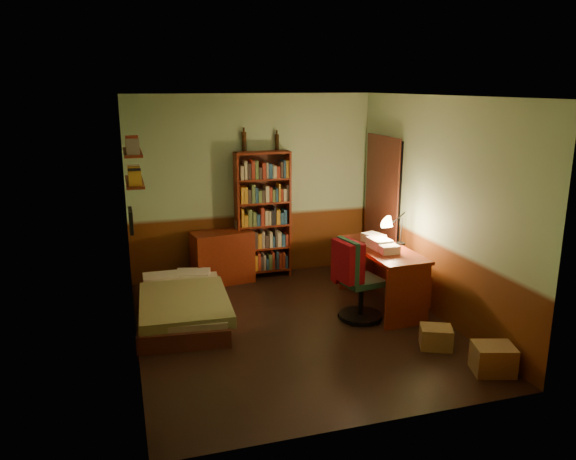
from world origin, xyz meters
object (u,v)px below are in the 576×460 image
object	(u,v)px
mini_stereo	(243,224)
desk_lamp	(402,223)
cardboard_box_a	(493,359)
cardboard_box_b	(436,337)
office_chair	(362,274)
desk	(381,277)
dresser	(223,257)
bed	(183,297)
bookshelf	(263,215)

from	to	relation	value
mini_stereo	desk_lamp	world-z (taller)	desk_lamp
cardboard_box_a	cardboard_box_b	world-z (taller)	cardboard_box_a
office_chair	desk	bearing A→B (deg)	27.52
desk	office_chair	world-z (taller)	office_chair
cardboard_box_a	mini_stereo	bearing A→B (deg)	116.32
dresser	desk_lamp	distance (m)	2.54
desk	cardboard_box_a	xyz separation A→B (m)	(0.29, -1.88, -0.24)
mini_stereo	bed	bearing A→B (deg)	-128.57
office_chair	cardboard_box_a	size ratio (longest dim) A/B	2.96
office_chair	cardboard_box_b	bearing A→B (deg)	-74.05
bed	desk	distance (m)	2.46
mini_stereo	cardboard_box_b	bearing A→B (deg)	-61.58
desk_lamp	cardboard_box_a	xyz separation A→B (m)	(-0.01, -1.96, -0.89)
mini_stereo	office_chair	bearing A→B (deg)	-60.73
cardboard_box_a	bookshelf	bearing A→B (deg)	112.62
office_chair	cardboard_box_b	xyz separation A→B (m)	(0.45, -0.94, -0.45)
mini_stereo	cardboard_box_b	distance (m)	3.24
bed	bookshelf	world-z (taller)	bookshelf
bed	cardboard_box_b	world-z (taller)	bed
desk_lamp	cardboard_box_b	size ratio (longest dim) A/B	1.69
bookshelf	desk	distance (m)	1.97
cardboard_box_a	cardboard_box_b	size ratio (longest dim) A/B	1.16
desk_lamp	cardboard_box_a	world-z (taller)	desk_lamp
desk_lamp	desk	bearing A→B (deg)	-150.06
office_chair	desk_lamp	bearing A→B (deg)	19.28
dresser	bed	bearing A→B (deg)	-130.36
desk	dresser	bearing A→B (deg)	138.43
cardboard_box_b	office_chair	bearing A→B (deg)	115.76
office_chair	cardboard_box_b	size ratio (longest dim) A/B	3.44
mini_stereo	cardboard_box_a	xyz separation A→B (m)	(1.70, -3.44, -0.66)
bed	mini_stereo	xyz separation A→B (m)	(1.02, 1.23, 0.53)
desk	desk_lamp	distance (m)	0.72
desk_lamp	cardboard_box_a	bearing A→B (deg)	-75.47
dresser	cardboard_box_a	bearing A→B (deg)	-67.05
bed	mini_stereo	distance (m)	1.69
bed	office_chair	xyz separation A→B (m)	(2.03, -0.64, 0.29)
dresser	office_chair	xyz separation A→B (m)	(1.34, -1.75, 0.19)
cardboard_box_b	bed	bearing A→B (deg)	147.62
desk_lamp	cardboard_box_a	distance (m)	2.15
mini_stereo	bookshelf	xyz separation A→B (m)	(0.29, -0.04, 0.11)
desk	bookshelf	bearing A→B (deg)	124.52
dresser	bookshelf	distance (m)	0.82
bed	office_chair	bearing A→B (deg)	-11.56
cardboard_box_b	cardboard_box_a	bearing A→B (deg)	-69.26
desk	cardboard_box_a	size ratio (longest dim) A/B	3.74
dresser	mini_stereo	bearing A→B (deg)	12.35
mini_stereo	cardboard_box_a	distance (m)	3.90
bed	cardboard_box_b	size ratio (longest dim) A/B	5.52
office_chair	cardboard_box_b	world-z (taller)	office_chair
bookshelf	mini_stereo	bearing A→B (deg)	171.44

